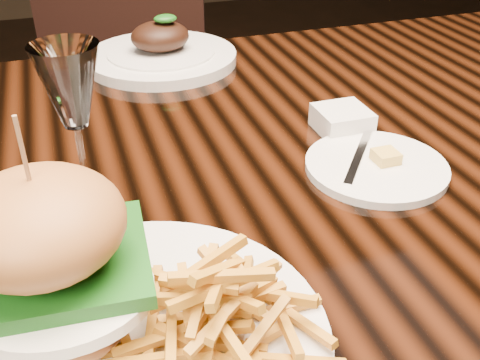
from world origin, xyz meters
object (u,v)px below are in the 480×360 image
object	(u,v)px
dining_table	(223,213)
far_dish	(161,54)
burger_plate	(126,301)
wine_glass	(71,93)
chair_far	(119,73)

from	to	relation	value
dining_table	far_dish	distance (m)	0.37
burger_plate	far_dish	bearing A→B (deg)	92.34
dining_table	burger_plate	distance (m)	0.32
burger_plate	wine_glass	xyz separation A→B (m)	(-0.01, 0.21, 0.08)
dining_table	wine_glass	xyz separation A→B (m)	(-0.16, -0.04, 0.21)
burger_plate	wine_glass	world-z (taller)	burger_plate
chair_far	wine_glass	bearing A→B (deg)	-81.43
wine_glass	far_dish	bearing A→B (deg)	68.08
dining_table	wine_glass	world-z (taller)	wine_glass
burger_plate	wine_glass	bearing A→B (deg)	109.21
dining_table	chair_far	bearing A→B (deg)	91.60
far_dish	chair_far	world-z (taller)	chair_far
burger_plate	dining_table	bearing A→B (deg)	75.86
dining_table	far_dish	xyz separation A→B (m)	(0.00, 0.36, 0.09)
wine_glass	far_dish	xyz separation A→B (m)	(0.16, 0.40, -0.11)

